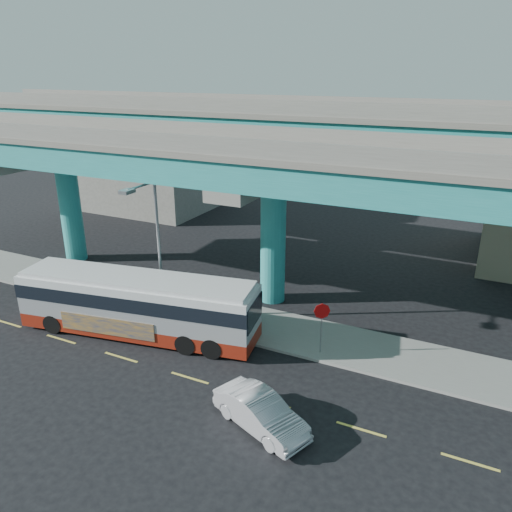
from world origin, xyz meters
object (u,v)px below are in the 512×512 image
at_px(sedan, 261,412).
at_px(parked_car, 99,278).
at_px(street_lamp, 151,233).
at_px(stop_sign, 322,317).
at_px(transit_bus, 138,303).

bearing_deg(sedan, parked_car, 85.73).
height_order(sedan, parked_car, parked_car).
height_order(street_lamp, stop_sign, street_lamp).
relative_size(sedan, parked_car, 1.10).
distance_m(parked_car, stop_sign, 15.48).
xyz_separation_m(parked_car, street_lamp, (6.11, -2.07, 4.50)).
relative_size(street_lamp, stop_sign, 2.95).
relative_size(transit_bus, street_lamp, 1.65).
bearing_deg(sedan, stop_sign, 18.52).
bearing_deg(stop_sign, parked_car, 166.14).
distance_m(transit_bus, parked_car, 6.98).
relative_size(transit_bus, stop_sign, 4.88).
bearing_deg(parked_car, street_lamp, -127.36).
bearing_deg(street_lamp, transit_bus, -95.50).
bearing_deg(parked_car, sedan, -134.90).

